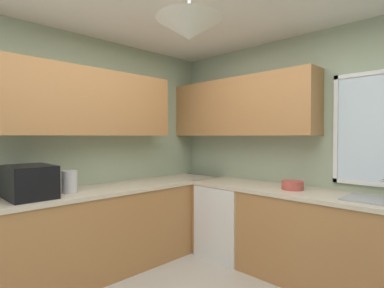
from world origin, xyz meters
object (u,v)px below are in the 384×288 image
object	(u,v)px
sink_assembly	(382,200)
bowl	(293,185)
dishwasher	(229,220)
kettle	(69,182)
microwave	(29,182)

from	to	relation	value
sink_assembly	bowl	world-z (taller)	sink_assembly
dishwasher	kettle	size ratio (longest dim) A/B	3.91
kettle	bowl	world-z (taller)	kettle
dishwasher	bowl	size ratio (longest dim) A/B	3.85
kettle	sink_assembly	bearing A→B (deg)	37.28
dishwasher	kettle	world-z (taller)	kettle
dishwasher	microwave	size ratio (longest dim) A/B	1.77
microwave	sink_assembly	xyz separation A→B (m)	(2.26, 2.06, -0.13)
kettle	dishwasher	bearing A→B (deg)	69.01
dishwasher	kettle	bearing A→B (deg)	-110.99
dishwasher	microwave	world-z (taller)	microwave
dishwasher	microwave	distance (m)	2.21
microwave	sink_assembly	bearing A→B (deg)	42.30
dishwasher	bowl	bearing A→B (deg)	2.15
dishwasher	microwave	bearing A→B (deg)	-108.10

